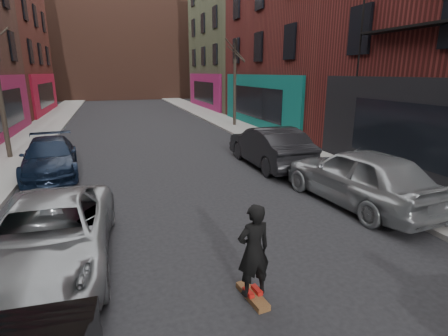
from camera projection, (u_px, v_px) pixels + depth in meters
sidewalk_left at (51, 122)px, 26.08m from camera, size 2.50×84.00×0.13m
sidewalk_right at (212, 116)px, 29.77m from camera, size 2.50×84.00×0.13m
building_far at (119, 48)px, 49.95m from camera, size 40.00×10.00×14.00m
tree_right_far at (235, 74)px, 23.33m from camera, size 2.00×2.00×6.80m
parked_left_far at (49, 235)px, 6.61m from camera, size 2.41×4.90×1.34m
parked_left_end at (50, 157)px, 12.77m from camera, size 2.26×4.66×1.31m
parked_right_far at (359, 176)px, 9.78m from camera, size 2.44×5.06×1.67m
parked_right_end at (269, 146)px, 13.93m from camera, size 1.75×4.87×1.60m
skateboard at (252, 296)px, 5.82m from camera, size 0.32×0.82×0.10m
skateboarder at (254, 250)px, 5.60m from camera, size 0.62×0.45×1.58m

